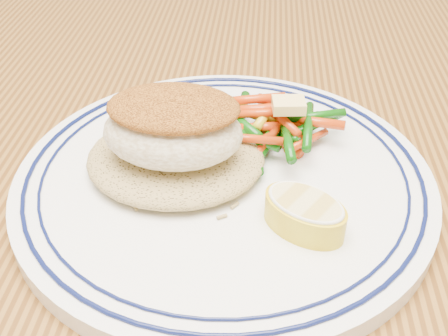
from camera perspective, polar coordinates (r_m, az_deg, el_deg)
dining_table at (r=0.48m, az=-3.49°, el=-10.39°), size 1.50×0.90×0.75m
plate at (r=0.40m, az=-0.00°, el=-1.19°), size 0.30×0.30×0.02m
rice_pilaf at (r=0.40m, az=-4.94°, el=1.36°), size 0.13×0.11×0.02m
fish_fillet at (r=0.38m, az=-5.21°, el=4.26°), size 0.10×0.07×0.05m
vegetable_pile at (r=0.43m, az=4.96°, el=4.24°), size 0.10×0.11×0.03m
butter_pat at (r=0.42m, az=6.59°, el=6.37°), size 0.03×0.02×0.01m
lemon_wedge at (r=0.35m, az=8.20°, el=-4.48°), size 0.07×0.07×0.02m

